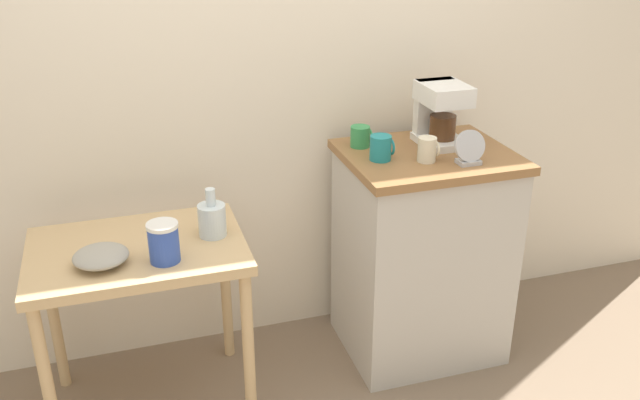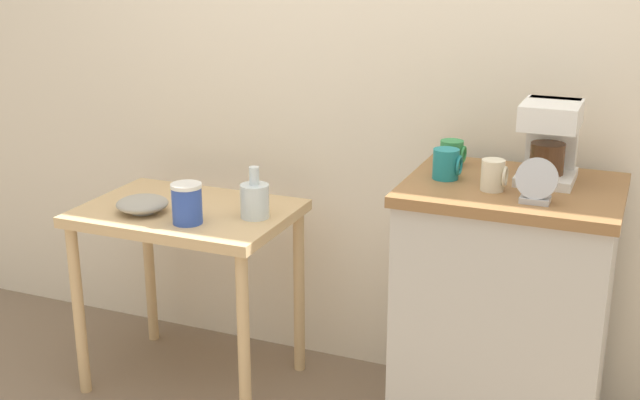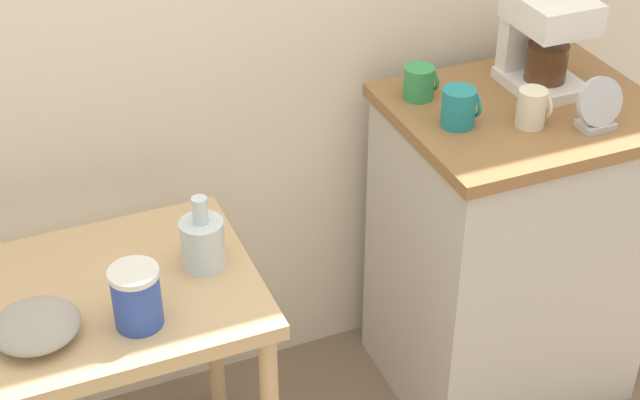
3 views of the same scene
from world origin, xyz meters
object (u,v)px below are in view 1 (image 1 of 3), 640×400
glass_carafe_vase (212,219)px  mug_small_cream (428,149)px  mug_tall_green (361,137)px  table_clock (470,150)px  canister_enamel (164,242)px  mug_dark_teal (381,148)px  bowl_stoneware (101,256)px  coffee_maker (440,111)px

glass_carafe_vase → mug_small_cream: mug_small_cream is taller
glass_carafe_vase → mug_tall_green: 0.72m
glass_carafe_vase → mug_tall_green: size_ratio=2.16×
mug_tall_green → table_clock: 0.46m
glass_carafe_vase → canister_enamel: (-0.19, -0.15, 0.01)m
mug_dark_teal → table_clock: size_ratio=0.73×
bowl_stoneware → mug_dark_teal: 1.13m
table_clock → canister_enamel: bearing=-178.2°
bowl_stoneware → mug_tall_green: 1.14m
bowl_stoneware → glass_carafe_vase: bearing=15.3°
table_clock → mug_small_cream: bearing=151.8°
mug_small_cream → mug_tall_green: size_ratio=1.12×
mug_small_cream → table_clock: 0.16m
mug_dark_teal → table_clock: (0.31, -0.15, 0.01)m
glass_carafe_vase → table_clock: (1.00, -0.11, 0.21)m
mug_small_cream → mug_dark_teal: bearing=157.2°
coffee_maker → mug_tall_green: coffee_maker is taller
bowl_stoneware → table_clock: table_clock is taller
bowl_stoneware → coffee_maker: size_ratio=0.74×
bowl_stoneware → mug_dark_teal: mug_dark_teal is taller
bowl_stoneware → mug_tall_green: mug_tall_green is taller
canister_enamel → mug_small_cream: bearing=6.2°
mug_small_cream → table_clock: (0.14, -0.08, 0.01)m
bowl_stoneware → mug_tall_green: size_ratio=2.18×
canister_enamel → mug_tall_green: size_ratio=1.66×
canister_enamel → mug_tall_green: (0.86, 0.35, 0.18)m
mug_tall_green → bowl_stoneware: bearing=-163.6°
glass_carafe_vase → table_clock: size_ratio=1.39×
glass_carafe_vase → mug_dark_teal: bearing=3.0°
mug_small_cream → mug_tall_green: 0.31m
bowl_stoneware → coffee_maker: 1.46m
bowl_stoneware → table_clock: bearing=0.0°
mug_tall_green → table_clock: bearing=-43.6°
mug_dark_teal → mug_tall_green: mug_dark_teal is taller
bowl_stoneware → canister_enamel: (0.21, -0.04, 0.04)m
mug_small_cream → canister_enamel: bearing=-173.8°
glass_carafe_vase → mug_small_cream: bearing=-2.3°
mug_small_cream → table_clock: table_clock is taller
glass_carafe_vase → table_clock: table_clock is taller
glass_carafe_vase → mug_tall_green: bearing=17.1°
glass_carafe_vase → canister_enamel: size_ratio=1.30×
mug_tall_green → canister_enamel: bearing=-157.6°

